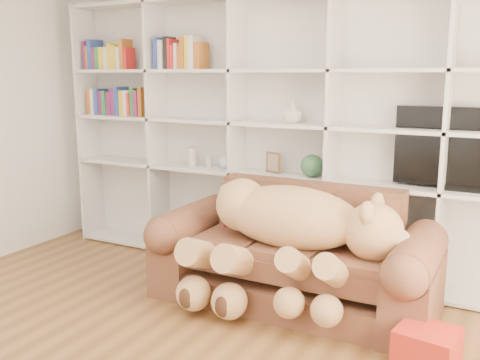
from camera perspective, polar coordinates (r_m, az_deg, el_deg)
The scene contains 13 objects.
wall_back at distance 4.78m, azimuth 5.56°, elevation 6.72°, with size 5.00×0.02×2.70m, color white.
bookshelf at distance 4.75m, azimuth 2.22°, elevation 6.21°, with size 4.43×0.35×2.40m.
sofa at distance 4.13m, azimuth 5.81°, elevation -8.53°, with size 2.09×0.90×0.88m.
teddy_bear at distance 3.88m, azimuth 5.07°, elevation -5.48°, with size 1.55×0.85×0.90m.
throw_pillow at distance 4.36m, azimuth 0.79°, elevation -3.44°, with size 0.35×0.11×0.35m, color #621011.
gift_box at distance 3.46m, azimuth 19.29°, elevation -16.79°, with size 0.33×0.31×0.27m, color #B52518.
tv at distance 4.31m, azimuth 23.12°, elevation 2.99°, with size 1.05×0.18×0.62m.
picture_frame at distance 4.68m, azimuth 3.58°, elevation 1.90°, with size 0.14×0.03×0.18m, color brown.
green_vase at distance 4.55m, azimuth 7.69°, elevation 1.51°, with size 0.19×0.19×0.19m, color #305D3A.
figurine_tall at distance 5.09m, azimuth -5.16°, elevation 2.48°, with size 0.09×0.09×0.17m, color beige.
figurine_short at distance 4.99m, azimuth -3.32°, elevation 1.96°, with size 0.06×0.06×0.11m, color beige.
snow_globe at distance 4.90m, azimuth -1.56°, elevation 1.94°, with size 0.12×0.12×0.12m, color silver.
shelf_vase at distance 4.56m, azimuth 5.62°, elevation 7.20°, with size 0.17×0.17×0.18m, color beige.
Camera 1 is at (1.80, -1.91, 1.73)m, focal length 40.00 mm.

